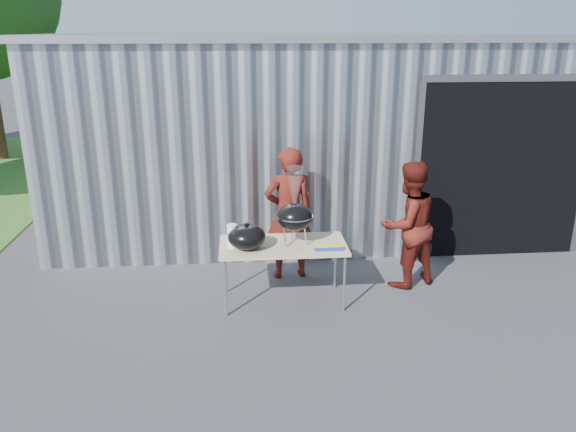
{
  "coord_description": "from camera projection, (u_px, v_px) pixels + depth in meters",
  "views": [
    {
      "loc": [
        -0.39,
        -5.74,
        3.17
      ],
      "look_at": [
        0.16,
        0.59,
        1.05
      ],
      "focal_mm": 35.0,
      "sensor_mm": 36.0,
      "label": 1
    }
  ],
  "objects": [
    {
      "name": "building",
      "position": [
        309.0,
        122.0,
        10.38
      ],
      "size": [
        8.2,
        6.2,
        3.1
      ],
      "color": "silver",
      "rests_on": "ground"
    },
    {
      "name": "kettle_grill",
      "position": [
        295.0,
        210.0,
        6.52
      ],
      "size": [
        0.43,
        0.43,
        0.93
      ],
      "color": "black",
      "rests_on": "folding_table"
    },
    {
      "name": "white_tub",
      "position": [
        236.0,
        236.0,
        6.77
      ],
      "size": [
        0.2,
        0.15,
        0.1
      ],
      "primitive_type": "cube",
      "color": "white",
      "rests_on": "folding_table"
    },
    {
      "name": "person_bystander",
      "position": [
        408.0,
        225.0,
        7.1
      ],
      "size": [
        0.97,
        0.88,
        1.64
      ],
      "primitive_type": "imported",
      "rotation": [
        0.0,
        0.0,
        3.54
      ],
      "color": "#4F140E",
      "rests_on": "ground"
    },
    {
      "name": "paper_towels",
      "position": [
        232.0,
        236.0,
        6.5
      ],
      "size": [
        0.12,
        0.12,
        0.28
      ],
      "primitive_type": "cylinder",
      "color": "white",
      "rests_on": "folding_table"
    },
    {
      "name": "foil_box",
      "position": [
        329.0,
        248.0,
        6.44
      ],
      "size": [
        0.32,
        0.05,
        0.06
      ],
      "color": "#1933A7",
      "rests_on": "folding_table"
    },
    {
      "name": "folding_table",
      "position": [
        283.0,
        247.0,
        6.66
      ],
      "size": [
        1.5,
        0.75,
        0.75
      ],
      "color": "tan",
      "rests_on": "ground"
    },
    {
      "name": "ground",
      "position": [
        278.0,
        319.0,
        6.46
      ],
      "size": [
        80.0,
        80.0,
        0.0
      ],
      "primitive_type": "plane",
      "color": "#313134"
    },
    {
      "name": "person_cook",
      "position": [
        289.0,
        214.0,
        7.32
      ],
      "size": [
        0.69,
        0.5,
        1.76
      ],
      "primitive_type": "imported",
      "rotation": [
        0.0,
        0.0,
        3.27
      ],
      "color": "#4F140E",
      "rests_on": "ground"
    },
    {
      "name": "grill_lid",
      "position": [
        247.0,
        237.0,
        6.47
      ],
      "size": [
        0.44,
        0.44,
        0.32
      ],
      "color": "black",
      "rests_on": "folding_table"
    }
  ]
}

